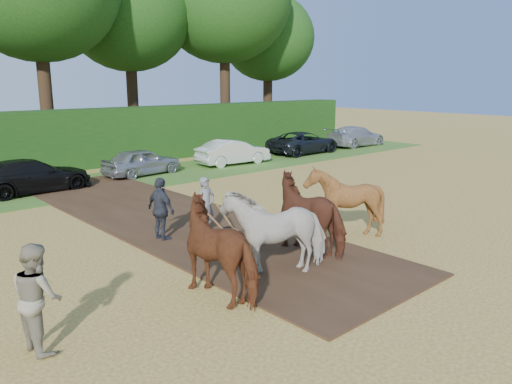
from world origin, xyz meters
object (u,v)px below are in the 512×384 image
(spectator_far, at_px, (161,210))
(parked_cars, at_px, (118,166))
(spectator_near, at_px, (37,297))
(plough_team, at_px, (292,221))

(spectator_far, bearing_deg, parked_cars, -26.18)
(spectator_near, bearing_deg, spectator_far, -55.86)
(spectator_far, relative_size, parked_cars, 0.04)
(spectator_near, relative_size, plough_team, 0.28)
(spectator_far, height_order, parked_cars, spectator_far)
(spectator_near, relative_size, parked_cars, 0.04)
(plough_team, bearing_deg, spectator_near, -178.39)
(spectator_far, xyz_separation_m, plough_team, (1.66, -3.46, 0.10))
(spectator_far, xyz_separation_m, parked_cars, (3.20, 8.83, -0.22))
(spectator_near, xyz_separation_m, spectator_far, (4.60, 3.63, -0.02))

